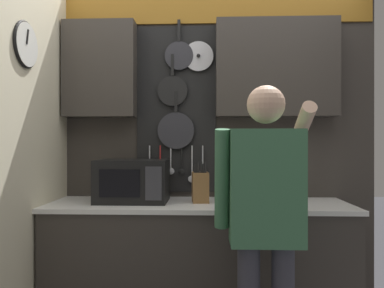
# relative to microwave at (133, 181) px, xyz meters

# --- Properties ---
(base_cabinet_counter) EXTENTS (2.04, 0.60, 0.94)m
(base_cabinet_counter) POSITION_rel_microwave_xyz_m (0.46, -0.03, -0.62)
(base_cabinet_counter) COLOR #38332D
(base_cabinet_counter) RESTS_ON ground_plane
(back_wall_unit) EXTENTS (2.61, 0.20, 2.54)m
(back_wall_unit) POSITION_rel_microwave_xyz_m (0.48, 0.24, 0.46)
(back_wall_unit) COLOR #38332D
(back_wall_unit) RESTS_ON ground_plane
(side_wall) EXTENTS (0.07, 1.60, 2.54)m
(side_wall) POSITION_rel_microwave_xyz_m (-0.58, -0.44, 0.20)
(side_wall) COLOR beige
(side_wall) RESTS_ON ground_plane
(microwave) EXTENTS (0.48, 0.35, 0.29)m
(microwave) POSITION_rel_microwave_xyz_m (0.00, 0.00, 0.00)
(microwave) COLOR black
(microwave) RESTS_ON base_cabinet_counter
(knife_block) EXTENTS (0.12, 0.16, 0.28)m
(knife_block) POSITION_rel_microwave_xyz_m (0.47, 0.00, -0.04)
(knife_block) COLOR brown
(knife_block) RESTS_ON base_cabinet_counter
(utensil_crock) EXTENTS (0.12, 0.12, 0.33)m
(utensil_crock) POSITION_rel_microwave_xyz_m (0.93, 0.00, -0.06)
(utensil_crock) COLOR white
(utensil_crock) RESTS_ON base_cabinet_counter
(person) EXTENTS (0.54, 0.59, 1.65)m
(person) POSITION_rel_microwave_xyz_m (0.83, -0.58, -0.10)
(person) COLOR #383842
(person) RESTS_ON ground_plane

